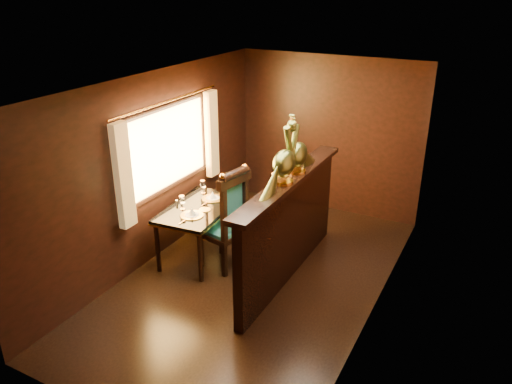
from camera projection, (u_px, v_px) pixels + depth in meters
ground at (255, 280)px, 6.37m from camera, size 5.00×5.00×0.00m
room_shell at (249, 162)px, 5.79m from camera, size 3.04×5.04×2.52m
partition at (289, 226)px, 6.19m from camera, size 0.26×2.70×1.36m
dining_table at (199, 211)px, 6.67m from camera, size 0.87×1.32×0.94m
chair_left at (230, 217)px, 6.35m from camera, size 0.60×0.62×1.43m
chair_right at (275, 208)px, 6.79m from camera, size 0.47×0.51×1.27m
peacock_left at (284, 151)px, 5.62m from camera, size 0.24×0.65×0.78m
peacock_right at (298, 144)px, 5.94m from camera, size 0.23×0.62×0.74m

